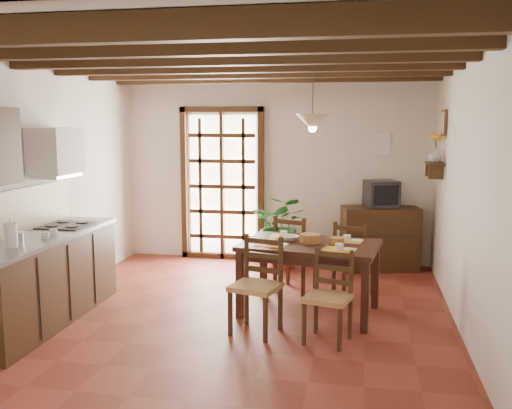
% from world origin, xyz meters
% --- Properties ---
extents(ground_plane, '(5.00, 5.00, 0.00)m').
position_xyz_m(ground_plane, '(0.00, 0.00, 0.00)').
color(ground_plane, maroon).
extents(room_shell, '(4.52, 5.02, 2.81)m').
position_xyz_m(room_shell, '(0.00, 0.00, 1.82)').
color(room_shell, silver).
rests_on(room_shell, ground_plane).
extents(ceiling_beams, '(4.50, 4.34, 0.20)m').
position_xyz_m(ceiling_beams, '(0.00, 0.00, 2.69)').
color(ceiling_beams, black).
rests_on(ceiling_beams, room_shell).
extents(french_door, '(1.26, 0.11, 2.32)m').
position_xyz_m(french_door, '(-0.80, 2.45, 1.18)').
color(french_door, white).
rests_on(french_door, ground_plane).
extents(kitchen_counter, '(0.64, 2.25, 1.38)m').
position_xyz_m(kitchen_counter, '(-1.96, -0.60, 0.47)').
color(kitchen_counter, '#362111').
rests_on(kitchen_counter, ground_plane).
extents(range_hood, '(0.38, 0.60, 0.54)m').
position_xyz_m(range_hood, '(-2.05, -0.05, 1.73)').
color(range_hood, white).
rests_on(range_hood, room_shell).
extents(counter_items, '(0.50, 1.43, 0.25)m').
position_xyz_m(counter_items, '(-1.95, -0.51, 0.96)').
color(counter_items, black).
rests_on(counter_items, kitchen_counter).
extents(dining_table, '(1.55, 1.12, 0.78)m').
position_xyz_m(dining_table, '(0.73, 0.20, 0.68)').
color(dining_table, '#361A11').
rests_on(dining_table, ground_plane).
extents(chair_near_left, '(0.53, 0.52, 0.95)m').
position_xyz_m(chair_near_left, '(0.27, -0.47, 0.30)').
color(chair_near_left, '#B1884B').
rests_on(chair_near_left, ground_plane).
extents(chair_near_right, '(0.49, 0.47, 0.87)m').
position_xyz_m(chair_near_right, '(0.98, -0.57, 0.27)').
color(chair_near_right, '#B1884B').
rests_on(chair_near_right, ground_plane).
extents(chair_far_left, '(0.55, 0.54, 0.95)m').
position_xyz_m(chair_far_left, '(0.47, 0.98, 0.30)').
color(chair_far_left, '#B1884B').
rests_on(chair_far_left, ground_plane).
extents(chair_far_right, '(0.53, 0.51, 0.91)m').
position_xyz_m(chair_far_right, '(1.18, 0.88, 0.29)').
color(chair_far_right, '#B1884B').
rests_on(chair_far_right, ground_plane).
extents(table_setting, '(1.05, 0.70, 0.10)m').
position_xyz_m(table_setting, '(0.73, 0.20, 0.83)').
color(table_setting, '#FFAC28').
rests_on(table_setting, dining_table).
extents(table_bowl, '(0.27, 0.27, 0.05)m').
position_xyz_m(table_bowl, '(0.48, 0.29, 0.81)').
color(table_bowl, white).
rests_on(table_bowl, dining_table).
extents(sideboard, '(1.12, 0.68, 0.89)m').
position_xyz_m(sideboard, '(1.52, 2.23, 0.44)').
color(sideboard, '#362111').
rests_on(sideboard, ground_plane).
extents(crt_tv, '(0.52, 0.50, 0.36)m').
position_xyz_m(crt_tv, '(1.52, 2.22, 1.08)').
color(crt_tv, black).
rests_on(crt_tv, sideboard).
extents(fuse_box, '(0.25, 0.03, 0.32)m').
position_xyz_m(fuse_box, '(1.50, 2.48, 1.75)').
color(fuse_box, white).
rests_on(fuse_box, room_shell).
extents(plant_pot, '(0.38, 0.38, 0.23)m').
position_xyz_m(plant_pot, '(0.15, 2.05, 0.11)').
color(plant_pot, maroon).
rests_on(plant_pot, ground_plane).
extents(potted_plant, '(2.25, 2.01, 2.25)m').
position_xyz_m(potted_plant, '(0.15, 2.05, 0.57)').
color(potted_plant, '#144C19').
rests_on(potted_plant, ground_plane).
extents(wall_shelf, '(0.20, 0.42, 0.20)m').
position_xyz_m(wall_shelf, '(2.14, 1.60, 1.51)').
color(wall_shelf, '#362111').
rests_on(wall_shelf, room_shell).
extents(shelf_vase, '(0.15, 0.15, 0.15)m').
position_xyz_m(shelf_vase, '(2.14, 1.60, 1.65)').
color(shelf_vase, '#B2BFB2').
rests_on(shelf_vase, wall_shelf).
extents(shelf_flowers, '(0.14, 0.14, 0.36)m').
position_xyz_m(shelf_flowers, '(2.14, 1.60, 1.86)').
color(shelf_flowers, '#FFAC28').
rests_on(shelf_flowers, shelf_vase).
extents(framed_picture, '(0.03, 0.32, 0.32)m').
position_xyz_m(framed_picture, '(2.22, 1.60, 2.05)').
color(framed_picture, brown).
rests_on(framed_picture, room_shell).
extents(pendant_lamp, '(0.36, 0.36, 0.84)m').
position_xyz_m(pendant_lamp, '(0.73, 0.30, 2.08)').
color(pendant_lamp, black).
rests_on(pendant_lamp, room_shell).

